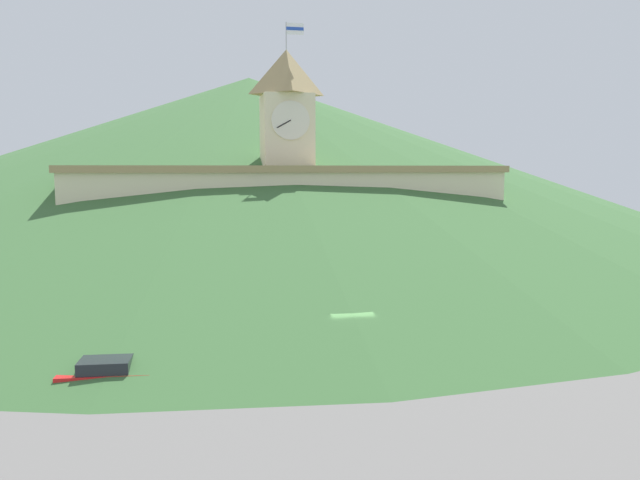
% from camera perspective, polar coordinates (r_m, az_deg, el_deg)
% --- Properties ---
extents(ground_plane, '(160.00, 160.00, 0.00)m').
position_cam_1_polar(ground_plane, '(36.79, 2.61, -10.20)').
color(ground_plane, '#605E5B').
extents(civic_building, '(39.14, 10.56, 23.72)m').
position_cam_1_polar(civic_building, '(58.24, -3.01, 2.03)').
color(civic_building, beige).
rests_on(civic_building, ground).
extents(banner_fence, '(33.98, 0.12, 2.08)m').
position_cam_1_polar(banner_fence, '(50.51, -1.50, -4.36)').
color(banner_fence, '#2347B2').
rests_on(banner_fence, ground).
extents(hillside_backdrop, '(136.52, 136.52, 23.94)m').
position_cam_1_polar(hillside_backdrop, '(94.80, -6.43, 7.34)').
color(hillside_backdrop, '#386033').
rests_on(hillside_backdrop, ground).
extents(street_lamp_center, '(1.26, 0.36, 4.58)m').
position_cam_1_polar(street_lamp_center, '(50.41, -9.10, -1.78)').
color(street_lamp_center, black).
rests_on(street_lamp_center, ground).
extents(street_lamp_far_right, '(1.26, 0.36, 5.31)m').
position_cam_1_polar(street_lamp_far_right, '(52.79, 6.12, -0.85)').
color(street_lamp_far_right, black).
rests_on(street_lamp_far_right, ground).
extents(car_yellow_coupe, '(4.37, 2.49, 1.35)m').
position_cam_1_polar(car_yellow_coupe, '(45.77, 12.46, -6.19)').
color(car_yellow_coupe, yellow).
rests_on(car_yellow_coupe, ground).
extents(car_silver_hatch, '(4.04, 2.29, 1.50)m').
position_cam_1_polar(car_silver_hatch, '(47.40, 1.49, -5.52)').
color(car_silver_hatch, '#B7B7BC').
rests_on(car_silver_hatch, ground).
extents(car_black_suv, '(4.91, 2.37, 1.80)m').
position_cam_1_polar(car_black_suv, '(39.12, 4.02, -7.93)').
color(car_black_suv, black).
rests_on(car_black_suv, ground).
extents(car_green_wagon, '(4.75, 2.47, 1.55)m').
position_cam_1_polar(car_green_wagon, '(37.85, -23.74, -9.15)').
color(car_green_wagon, '#2D663D').
rests_on(car_green_wagon, ground).
extents(car_red_sedan, '(4.52, 2.40, 1.45)m').
position_cam_1_polar(car_red_sedan, '(32.56, -19.00, -11.57)').
color(car_red_sedan, red).
rests_on(car_red_sedan, ground).
extents(car_white_taxi, '(4.66, 2.49, 1.50)m').
position_cam_1_polar(car_white_taxi, '(45.00, -4.90, -6.19)').
color(car_white_taxi, white).
rests_on(car_white_taxi, ground).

